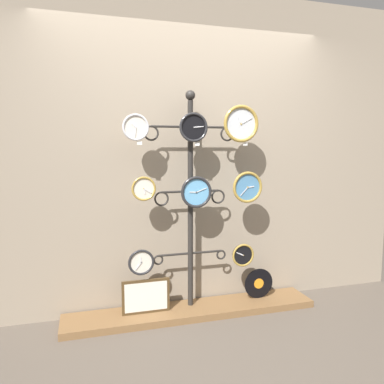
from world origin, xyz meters
name	(u,v)px	position (x,y,z in m)	size (l,w,h in m)	color
ground_plane	(205,333)	(0.00, 0.00, 0.00)	(12.00, 12.00, 0.00)	brown
shop_wall	(185,153)	(0.00, 0.57, 1.40)	(4.40, 0.04, 2.80)	gray
low_shelf	(192,311)	(0.00, 0.35, 0.03)	(2.20, 0.36, 0.06)	brown
display_stand	(190,235)	(0.00, 0.41, 0.70)	(0.79, 0.42, 1.92)	#282623
clock_top_left	(136,127)	(-0.47, 0.32, 1.61)	(0.21, 0.04, 0.21)	silver
clock_top_center	(193,127)	(0.00, 0.32, 1.61)	(0.24, 0.04, 0.24)	black
clock_top_right	(241,124)	(0.42, 0.31, 1.65)	(0.31, 0.04, 0.31)	silver
clock_middle_left	(144,189)	(-0.41, 0.33, 1.12)	(0.20, 0.04, 0.20)	silver
clock_middle_center	(196,192)	(0.02, 0.31, 1.08)	(0.27, 0.04, 0.27)	#60A8DB
clock_middle_right	(247,187)	(0.48, 0.30, 1.11)	(0.27, 0.04, 0.27)	#4C84B2
clock_bottom_left	(141,262)	(-0.45, 0.32, 0.52)	(0.22, 0.04, 0.22)	silver
clock_bottom_right	(243,255)	(0.45, 0.30, 0.51)	(0.20, 0.04, 0.20)	black
vinyl_record	(259,283)	(0.65, 0.38, 0.20)	(0.28, 0.01, 0.28)	black
picture_frame	(146,296)	(-0.41, 0.35, 0.21)	(0.40, 0.02, 0.29)	#4C381E
price_tag_upper	(140,143)	(-0.44, 0.32, 1.48)	(0.04, 0.00, 0.03)	white
price_tag_mid	(197,144)	(0.03, 0.32, 1.48)	(0.04, 0.00, 0.03)	white
price_tag_lower	(245,144)	(0.46, 0.31, 1.48)	(0.04, 0.00, 0.03)	white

